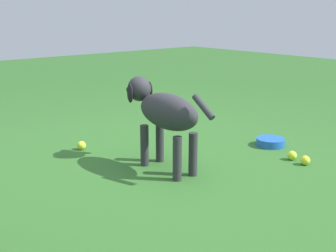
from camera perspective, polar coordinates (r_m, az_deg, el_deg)
name	(u,v)px	position (r m, az deg, el deg)	size (l,w,h in m)	color
ground	(157,168)	(2.89, -1.51, -5.66)	(14.00, 14.00, 0.00)	#2D6026
dog	(163,112)	(2.79, -0.66, 1.92)	(0.87, 0.21, 0.59)	#2D2D33
tennis_ball_0	(82,145)	(3.32, -11.42, -2.55)	(0.07, 0.07, 0.07)	#C9DE33
tennis_ball_1	(305,160)	(3.09, 17.77, -4.36)	(0.07, 0.07, 0.07)	yellow
tennis_ball_2	(292,155)	(3.16, 16.16, -3.78)	(0.07, 0.07, 0.07)	#C2DF31
water_bowl	(270,142)	(3.45, 13.45, -2.08)	(0.22, 0.22, 0.06)	blue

